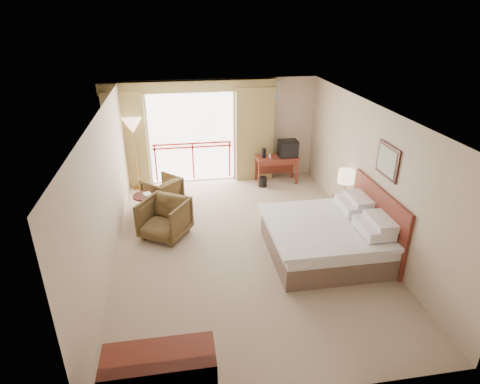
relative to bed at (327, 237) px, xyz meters
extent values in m
plane|color=gray|center=(-1.50, 0.60, -0.38)|extent=(7.00, 7.00, 0.00)
plane|color=white|center=(-1.50, 0.60, 2.32)|extent=(7.00, 7.00, 0.00)
plane|color=#C4AD92|center=(-1.50, 4.10, 0.97)|extent=(5.00, 0.00, 5.00)
plane|color=#C4AD92|center=(-1.50, -2.90, 0.97)|extent=(5.00, 0.00, 5.00)
plane|color=#C4AD92|center=(-4.00, 0.60, 0.97)|extent=(0.00, 7.00, 7.00)
plane|color=#C4AD92|center=(1.00, 0.60, 0.97)|extent=(0.00, 7.00, 7.00)
plane|color=white|center=(-2.30, 4.08, 0.82)|extent=(2.40, 0.00, 2.40)
cube|color=red|center=(-2.30, 4.06, 0.57)|extent=(2.09, 0.03, 0.04)
cube|color=red|center=(-2.30, 4.06, 0.67)|extent=(2.09, 0.03, 0.04)
cube|color=red|center=(-3.29, 4.06, 0.17)|extent=(0.04, 0.03, 1.00)
cube|color=red|center=(-2.30, 4.06, 0.17)|extent=(0.04, 0.03, 1.00)
cube|color=red|center=(-1.31, 4.06, 0.17)|extent=(0.04, 0.03, 1.00)
cube|color=olive|center=(-3.95, 3.95, 0.87)|extent=(1.00, 0.26, 2.50)
cube|color=olive|center=(-0.65, 3.95, 0.87)|extent=(1.00, 0.26, 2.50)
cube|color=olive|center=(-2.30, 3.98, 2.17)|extent=(4.40, 0.22, 0.28)
cube|color=silver|center=(-0.20, 4.07, 1.97)|extent=(0.50, 0.04, 0.50)
cube|color=brown|center=(-0.05, 0.00, -0.18)|extent=(2.05, 2.00, 0.40)
cube|color=white|center=(-0.05, 0.00, 0.12)|extent=(2.01, 1.96, 0.22)
cube|color=white|center=(-0.10, 0.00, 0.25)|extent=(2.09, 2.06, 0.08)
cube|color=white|center=(0.65, -0.45, 0.40)|extent=(0.50, 0.75, 0.18)
cube|color=white|center=(0.65, 0.45, 0.40)|extent=(0.50, 0.75, 0.18)
cube|color=white|center=(0.78, -0.45, 0.52)|extent=(0.40, 0.70, 0.14)
cube|color=white|center=(0.78, 0.45, 0.52)|extent=(0.40, 0.70, 0.14)
cube|color=#5D2018|center=(0.96, 0.00, 0.27)|extent=(0.06, 2.10, 1.30)
cube|color=black|center=(0.98, 0.00, 1.47)|extent=(0.03, 0.72, 0.60)
cube|color=silver|center=(0.96, 0.00, 1.47)|extent=(0.01, 0.60, 0.48)
cube|color=#5D2018|center=(0.85, 1.26, -0.10)|extent=(0.39, 0.46, 0.54)
cylinder|color=tan|center=(0.85, 1.31, 0.21)|extent=(0.14, 0.14, 0.04)
cylinder|color=tan|center=(0.85, 1.31, 0.39)|extent=(0.03, 0.03, 0.36)
cylinder|color=#FFE5B2|center=(0.85, 1.31, 0.65)|extent=(0.34, 0.34, 0.28)
cube|color=black|center=(0.80, 1.11, 0.21)|extent=(0.17, 0.13, 0.08)
cube|color=#5D2018|center=(-0.11, 3.58, 0.33)|extent=(1.11, 0.54, 0.05)
cube|color=#5D2018|center=(-0.62, 3.35, -0.03)|extent=(0.06, 0.06, 0.68)
cube|color=#5D2018|center=(0.40, 3.35, -0.03)|extent=(0.06, 0.06, 0.68)
cube|color=#5D2018|center=(-0.62, 3.81, -0.03)|extent=(0.06, 0.06, 0.68)
cube|color=#5D2018|center=(0.40, 3.81, -0.03)|extent=(0.06, 0.06, 0.68)
cube|color=#5D2018|center=(-0.11, 3.81, 0.04)|extent=(1.02, 0.03, 0.51)
cube|color=#5D2018|center=(-0.11, 3.34, 0.25)|extent=(1.02, 0.03, 0.11)
cube|color=black|center=(0.19, 3.58, 0.56)|extent=(0.48, 0.37, 0.44)
cube|color=black|center=(0.19, 3.39, 0.56)|extent=(0.44, 0.02, 0.35)
cylinder|color=black|center=(-0.46, 3.58, 0.47)|extent=(0.15, 0.15, 0.25)
cylinder|color=white|center=(-0.31, 3.53, 0.39)|extent=(0.08, 0.08, 0.09)
cylinder|color=black|center=(-0.52, 3.34, -0.24)|extent=(0.23, 0.23, 0.27)
imported|color=#46351D|center=(-3.12, 2.67, -0.38)|extent=(1.07, 1.07, 0.70)
imported|color=#46351D|center=(-3.05, 1.19, -0.38)|extent=(1.20, 1.21, 0.81)
cylinder|color=black|center=(-3.49, 2.09, 0.15)|extent=(0.50, 0.50, 0.04)
cylinder|color=black|center=(-3.49, 2.09, -0.11)|extent=(0.06, 0.06, 0.50)
cylinder|color=black|center=(-3.49, 2.09, -0.36)|extent=(0.36, 0.36, 0.03)
imported|color=white|center=(-3.49, 2.09, 0.17)|extent=(0.22, 0.25, 0.02)
cylinder|color=tan|center=(-3.75, 3.75, -0.36)|extent=(0.30, 0.30, 0.03)
cylinder|color=tan|center=(-3.75, 3.75, 0.44)|extent=(0.03, 0.03, 1.63)
cone|color=#FFE5B2|center=(-3.75, 3.75, 1.31)|extent=(0.48, 0.48, 0.38)
cube|color=#5D2018|center=(-3.06, -2.80, 0.04)|extent=(1.26, 0.53, 0.84)
camera|label=1|loc=(-2.69, -6.16, 3.96)|focal=30.00mm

